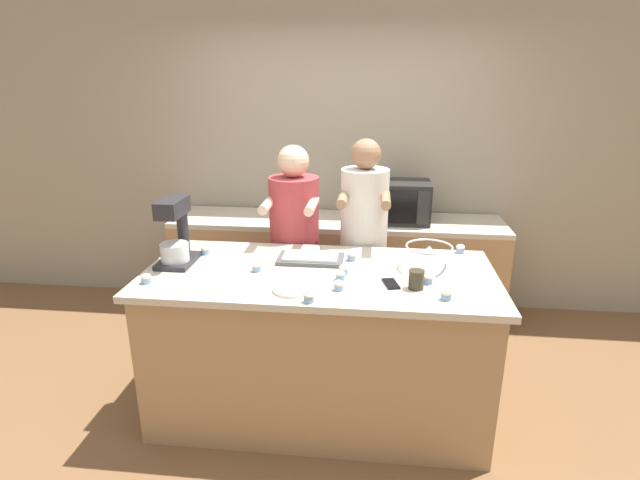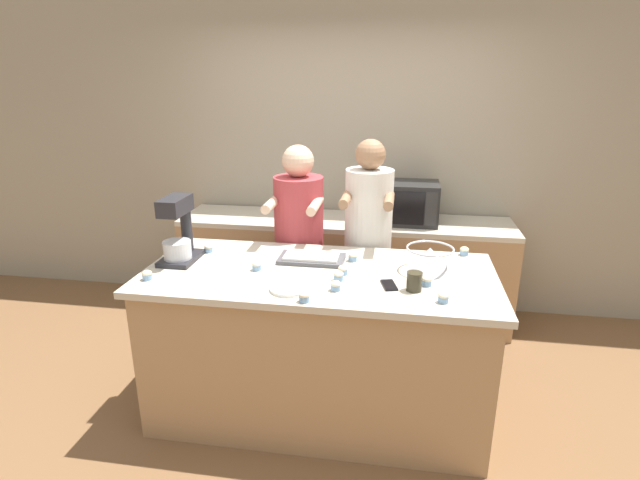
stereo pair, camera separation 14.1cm
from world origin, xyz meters
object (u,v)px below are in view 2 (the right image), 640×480
Objects in this scene: mixing_bowl at (430,258)px; cupcake_1 at (427,281)px; cell_phone at (389,285)px; cupcake_5 at (304,297)px; cupcake_2 at (353,257)px; small_plate at (290,288)px; cupcake_6 at (336,286)px; cupcake_10 at (464,251)px; microwave_oven at (409,203)px; person_left at (299,251)px; cupcake_0 at (443,297)px; person_right at (367,250)px; cupcake_3 at (257,266)px; cupcake_9 at (209,248)px; baking_tray at (312,258)px; cupcake_4 at (339,276)px; cupcake_8 at (147,275)px; cupcake_7 at (343,270)px; stand_mixer at (179,233)px; drinking_glass at (414,281)px.

mixing_bowl reaches higher than cupcake_1.
cell_phone is 0.50m from cupcake_5.
small_plate is at bearing -120.81° from cupcake_2.
cupcake_6 is 1.01m from cupcake_10.
microwave_oven reaches higher than cell_phone.
cupcake_6 is at bearing -66.84° from person_left.
cupcake_0 is 0.76m from cupcake_10.
person_right is 1.07m from cupcake_0.
cupcake_2 and cupcake_3 have the same top height.
cupcake_6 is (0.39, -0.91, 0.15)m from person_left.
cupcake_10 is at bearing 43.74° from cupcake_5.
person_right reaches higher than small_plate.
cupcake_9 is at bearing -138.73° from microwave_oven.
mixing_bowl is (0.90, -0.53, 0.19)m from person_left.
cupcake_6 is (0.21, -0.42, 0.01)m from baking_tray.
person_right reaches higher than cupcake_4.
cupcake_9 is at bearing 70.54° from cupcake_8.
cupcake_8 is at bearing -166.76° from cupcake_7.
cupcake_10 is at bearing 51.20° from cell_phone.
cupcake_2 is at bearing 84.21° from cupcake_6.
cupcake_4 is at bearing 160.75° from cupcake_0.
cupcake_6 is at bearing -103.80° from microwave_oven.
cupcake_7 reaches higher than baking_tray.
stand_mixer is 2.60× the size of cell_phone.
cupcake_10 is at bearing -19.85° from person_right.
cupcake_4 is at bearing -8.61° from cupcake_3.
cupcake_7 reaches higher than small_plate.
stand_mixer is at bearing 174.35° from cupcake_1.
cupcake_8 is at bearing -158.79° from cupcake_10.
cupcake_7 is (-0.10, -0.68, 0.11)m from person_right.
mixing_bowl is 4.97× the size of cupcake_8.
cupcake_5 is at bearing -51.86° from small_plate.
cupcake_9 is at bearing 160.27° from cupcake_0.
person_right is at bearing 23.73° from cupcake_9.
stand_mixer reaches higher than drinking_glass.
cupcake_5 is at bearing -46.48° from cupcake_3.
cupcake_10 is (0.95, 0.26, 0.01)m from baking_tray.
cupcake_2 is 1.00× the size of cupcake_10.
small_plate is 3.85× the size of cupcake_8.
baking_tray is 0.58m from cell_phone.
cupcake_0 is at bearing -103.83° from cupcake_10.
cupcake_4 and cupcake_6 have the same top height.
cupcake_5 is at bearing -106.65° from cupcake_2.
mixing_bowl is 0.52m from cupcake_7.
cupcake_5 is at bearing -110.94° from cupcake_7.
cupcake_7 is 0.94m from cupcake_9.
person_right is at bearing 76.98° from cupcake_5.
cupcake_2 is at bearing -162.36° from cupcake_10.
microwave_oven is at bearing 90.86° from drinking_glass.
person_left is at bearing 179.97° from person_right.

